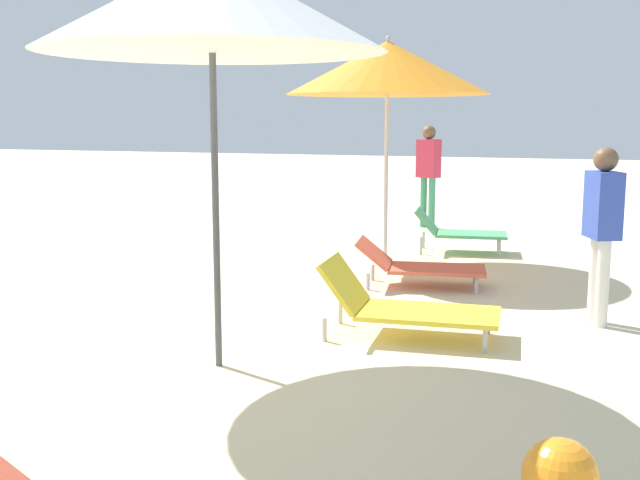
% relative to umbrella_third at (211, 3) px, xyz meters
% --- Properties ---
extents(umbrella_third, '(2.44, 2.44, 2.98)m').
position_rel_umbrella_third_xyz_m(umbrella_third, '(0.00, 0.00, 0.00)').
color(umbrella_third, '#4C4C51').
rests_on(umbrella_third, ground).
extents(lounger_third_shoreside, '(1.51, 0.80, 0.64)m').
position_rel_umbrella_third_xyz_m(lounger_third_shoreside, '(1.09, 1.20, -2.31)').
color(lounger_third_shoreside, yellow).
rests_on(lounger_third_shoreside, ground).
extents(umbrella_farthest, '(2.48, 2.48, 2.79)m').
position_rel_umbrella_third_xyz_m(umbrella_farthest, '(0.07, 4.32, -0.18)').
color(umbrella_farthest, silver).
rests_on(umbrella_farthest, ground).
extents(lounger_farthest_shoreside, '(1.31, 0.79, 0.59)m').
position_rel_umbrella_third_xyz_m(lounger_farthest_shoreside, '(0.77, 5.46, -2.29)').
color(lounger_farthest_shoreside, '#4CA572').
rests_on(lounger_farthest_shoreside, ground).
extents(lounger_farthest_inland, '(1.47, 0.84, 0.51)m').
position_rel_umbrella_third_xyz_m(lounger_farthest_inland, '(0.76, 3.16, -2.34)').
color(lounger_farthest_inland, '#D8593F').
rests_on(lounger_farthest_inland, ground).
extents(person_walking_near, '(0.42, 0.34, 1.69)m').
position_rel_umbrella_third_xyz_m(person_walking_near, '(-0.15, 7.72, -1.56)').
color(person_walking_near, '#3F9972').
rests_on(person_walking_near, ground).
extents(person_walking_mid, '(0.34, 0.42, 1.56)m').
position_rel_umbrella_third_xyz_m(person_walking_mid, '(2.60, 2.20, -1.65)').
color(person_walking_mid, silver).
rests_on(person_walking_mid, ground).
extents(beach_ball, '(0.35, 0.35, 0.35)m').
position_rel_umbrella_third_xyz_m(beach_ball, '(2.48, -1.36, -2.41)').
color(beach_ball, orange).
rests_on(beach_ball, ground).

